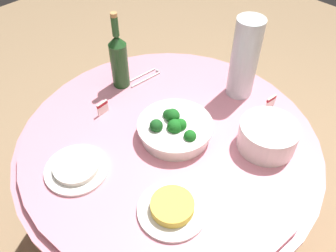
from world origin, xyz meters
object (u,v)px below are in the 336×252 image
(plate_stack, at_px, (268,136))
(decorative_fruit_vase, at_px, (244,60))
(serving_tongs, at_px, (145,77))
(food_plate_rice, at_px, (77,168))
(food_plate_fried_egg, at_px, (172,208))
(broccoli_bowl, at_px, (175,129))
(label_placard_front, at_px, (103,107))
(label_placard_mid, at_px, (271,102))
(wine_bottle, at_px, (119,59))

(plate_stack, height_order, decorative_fruit_vase, decorative_fruit_vase)
(serving_tongs, bearing_deg, food_plate_rice, 23.19)
(food_plate_fried_egg, bearing_deg, broccoli_bowl, -137.14)
(decorative_fruit_vase, distance_m, label_placard_front, 0.59)
(food_plate_fried_egg, bearing_deg, label_placard_mid, -174.81)
(plate_stack, xyz_separation_m, label_placard_front, (0.31, -0.56, -0.02))
(serving_tongs, xyz_separation_m, label_placard_mid, (-0.23, 0.51, 0.03))
(food_plate_rice, distance_m, label_placard_front, 0.29)
(plate_stack, relative_size, wine_bottle, 0.62)
(decorative_fruit_vase, bearing_deg, serving_tongs, -58.48)
(serving_tongs, distance_m, label_placard_front, 0.28)
(label_placard_front, distance_m, label_placard_mid, 0.67)
(plate_stack, relative_size, food_plate_fried_egg, 0.95)
(wine_bottle, height_order, food_plate_rice, wine_bottle)
(broccoli_bowl, height_order, label_placard_front, broccoli_bowl)
(broccoli_bowl, bearing_deg, plate_stack, 126.75)
(wine_bottle, distance_m, label_placard_front, 0.22)
(wine_bottle, bearing_deg, broccoli_bowl, 81.37)
(food_plate_fried_egg, bearing_deg, food_plate_rice, -70.77)
(decorative_fruit_vase, bearing_deg, plate_stack, 55.07)
(plate_stack, distance_m, serving_tongs, 0.62)
(broccoli_bowl, height_order, plate_stack, broccoli_bowl)
(decorative_fruit_vase, height_order, serving_tongs, decorative_fruit_vase)
(wine_bottle, distance_m, serving_tongs, 0.17)
(wine_bottle, xyz_separation_m, label_placard_front, (0.17, 0.09, -0.10))
(plate_stack, xyz_separation_m, food_plate_rice, (0.56, -0.39, -0.04))
(plate_stack, relative_size, label_placard_front, 3.82)
(decorative_fruit_vase, bearing_deg, label_placard_mid, 93.81)
(decorative_fruit_vase, bearing_deg, wine_bottle, -50.94)
(food_plate_rice, relative_size, label_placard_mid, 4.00)
(plate_stack, bearing_deg, broccoli_bowl, -53.25)
(broccoli_bowl, height_order, food_plate_rice, broccoli_bowl)
(food_plate_rice, bearing_deg, decorative_fruit_vase, 169.45)
(food_plate_fried_egg, height_order, label_placard_mid, label_placard_mid)
(label_placard_front, bearing_deg, broccoli_bowl, 111.20)
(serving_tongs, relative_size, food_plate_rice, 0.76)
(broccoli_bowl, xyz_separation_m, serving_tongs, (-0.16, -0.34, -0.03))
(plate_stack, height_order, label_placard_front, plate_stack)
(plate_stack, distance_m, decorative_fruit_vase, 0.33)
(broccoli_bowl, xyz_separation_m, food_plate_fried_egg, (0.24, 0.22, -0.02))
(decorative_fruit_vase, height_order, food_plate_fried_egg, decorative_fruit_vase)
(broccoli_bowl, bearing_deg, label_placard_mid, 157.35)
(decorative_fruit_vase, xyz_separation_m, label_placard_mid, (-0.01, 0.15, -0.13))
(plate_stack, bearing_deg, decorative_fruit_vase, -124.93)
(broccoli_bowl, height_order, label_placard_mid, broccoli_bowl)
(food_plate_rice, bearing_deg, broccoli_bowl, 160.78)
(serving_tongs, bearing_deg, label_placard_front, 11.13)
(plate_stack, distance_m, food_plate_rice, 0.68)
(decorative_fruit_vase, xyz_separation_m, food_plate_rice, (0.73, -0.14, -0.15))
(plate_stack, distance_m, wine_bottle, 0.67)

